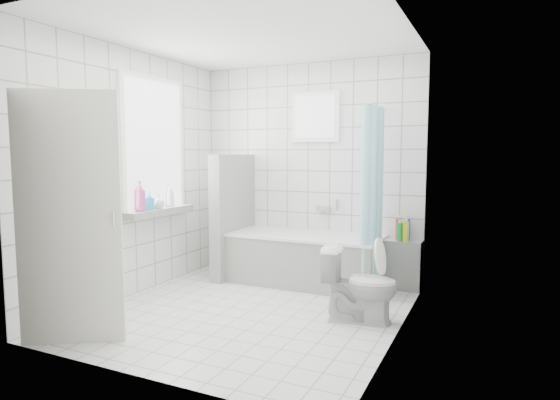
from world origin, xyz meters
The scene contains 19 objects.
ground centered at (0.00, 0.00, 0.00)m, with size 3.00×3.00×0.00m, color white.
ceiling centered at (0.00, 0.00, 2.60)m, with size 3.00×3.00×0.00m, color white.
wall_back centered at (0.00, 1.50, 1.30)m, with size 2.80×0.02×2.60m, color white.
wall_front centered at (0.00, -1.50, 1.30)m, with size 2.80×0.02×2.60m, color white.
wall_left centered at (-1.40, 0.00, 1.30)m, with size 0.02×3.00×2.60m, color white.
wall_right centered at (1.40, 0.00, 1.30)m, with size 0.02×3.00×2.60m, color white.
window_left centered at (-1.35, 0.30, 1.60)m, with size 0.01×0.90×1.40m, color white.
window_back centered at (0.10, 1.46, 1.95)m, with size 0.50×0.01×0.50m, color white.
window_sill centered at (-1.31, 0.30, 0.86)m, with size 0.18×1.02×0.08m, color white.
door centered at (-0.91, -1.27, 1.00)m, with size 0.04×0.80×2.00m, color silver.
bathtub centered at (0.12, 1.12, 0.29)m, with size 1.75×0.77×0.58m.
partition_wall centered at (-0.82, 1.07, 0.75)m, with size 0.15×0.85×1.50m, color white.
tiled_ledge centered at (1.20, 1.38, 0.28)m, with size 0.40×0.24×0.55m, color white.
toilet centered at (1.03, 0.17, 0.34)m, with size 0.38×0.66×0.68m, color white.
curtain_rod centered at (0.94, 1.10, 2.00)m, with size 0.02×0.02×0.80m, color silver.
shower_curtain centered at (0.94, 0.97, 1.10)m, with size 0.14×0.48×1.78m, color #42B5C3, non-canonical shape.
tub_faucet centered at (0.22, 1.46, 0.85)m, with size 0.18×0.06×0.06m, color silver.
sill_bottles centered at (-1.30, 0.18, 1.03)m, with size 0.19×0.62×0.32m.
ledge_bottles centered at (1.19, 1.36, 0.66)m, with size 0.17×0.18×0.24m.
Camera 1 is at (2.12, -3.85, 1.51)m, focal length 30.00 mm.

